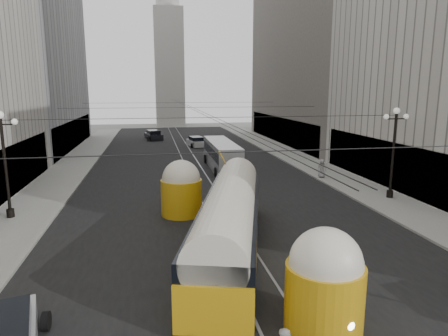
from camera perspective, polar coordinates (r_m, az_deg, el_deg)
name	(u,v)px	position (r m, az deg, el deg)	size (l,w,h in m)	color
road	(193,167)	(40.51, -4.40, 0.15)	(20.00, 85.00, 0.02)	black
sidewalk_left	(75,164)	(44.47, -20.46, 0.56)	(4.00, 72.00, 0.15)	gray
sidewalk_right	(294,157)	(46.57, 9.99, 1.56)	(4.00, 72.00, 0.15)	gray
rail_left	(186,167)	(40.44, -5.46, 0.11)	(0.12, 85.00, 0.04)	gray
rail_right	(201,167)	(40.59, -3.35, 0.18)	(0.12, 85.00, 0.04)	gray
building_left_far	(17,35)	(57.70, -27.50, 16.53)	(12.60, 28.60, 28.60)	#999999
building_right_far	(323,27)	(60.65, 13.94, 19.02)	(12.60, 32.60, 32.60)	#514C47
distant_tower	(169,54)	(87.44, -7.89, 15.87)	(6.00, 6.00, 31.36)	#B2AFA8
lamppost_left_mid	(5,159)	(26.80, -28.86, 1.18)	(1.86, 0.44, 6.37)	black
lamppost_right_mid	(394,148)	(30.32, 23.07, 2.70)	(1.86, 0.44, 6.37)	black
catenary	(195,109)	(38.81, -4.20, 8.42)	(25.00, 72.00, 0.23)	black
streetcar	(230,220)	(18.96, 0.90, -7.38)	(6.19, 15.62, 3.54)	#C99411
city_bus	(222,154)	(39.13, -0.34, 1.98)	(2.51, 10.64, 2.70)	#B1B3B7
sedan_white_far	(196,142)	(55.10, -4.00, 3.74)	(2.43, 4.45, 1.33)	silver
sedan_dark_far	(154,135)	(63.22, -10.03, 4.62)	(2.92, 4.98, 1.47)	black
pedestrian_sidewalk_right	(322,168)	(35.82, 13.83, -0.05)	(0.79, 0.49, 1.62)	gray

